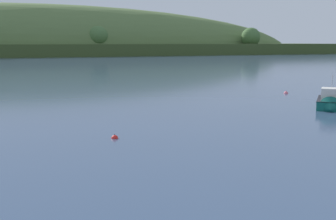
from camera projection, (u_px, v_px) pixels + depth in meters
The scene contains 4 objects.
far_shoreline_hill at pixel (31, 55), 230.45m from camera, with size 401.25×79.86×54.13m.
fishing_boat_moored at pixel (331, 104), 46.46m from camera, with size 6.43×6.79×4.33m.
mooring_buoy_foreground at pixel (115, 138), 32.12m from camera, with size 0.50×0.50×0.58m.
mooring_buoy_off_fishing_boat at pixel (286, 93), 60.14m from camera, with size 0.60×0.60×0.68m.
Camera 1 is at (-12.07, -5.53, 7.04)m, focal length 46.62 mm.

